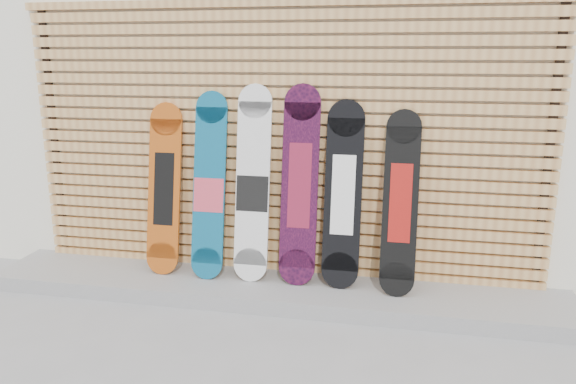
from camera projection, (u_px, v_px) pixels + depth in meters
name	position (u px, v px, depth m)	size (l,w,h in m)	color
ground	(271.00, 339.00, 3.82)	(80.00, 80.00, 0.00)	gray
building	(379.00, 61.00, 6.61)	(12.00, 5.00, 3.60)	white
concrete_step	(272.00, 289.00, 4.48)	(4.60, 0.70, 0.12)	gray
slat_wall	(280.00, 141.00, 4.48)	(4.26, 0.08, 2.29)	tan
snowboard_0	(164.00, 189.00, 4.59)	(0.27, 0.30, 1.39)	#B54F13
snowboard_1	(209.00, 187.00, 4.49)	(0.26, 0.32, 1.49)	#0D5C83
snowboard_2	(253.00, 185.00, 4.42)	(0.27, 0.29, 1.55)	white
snowboard_3	(300.00, 186.00, 4.35)	(0.29, 0.29, 1.55)	black
snowboard_4	(343.00, 195.00, 4.30)	(0.29, 0.29, 1.44)	black
snowboard_5	(400.00, 203.00, 4.19)	(0.26, 0.35, 1.37)	black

